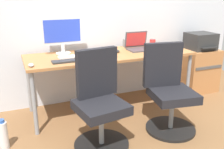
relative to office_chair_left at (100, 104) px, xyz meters
The scene contains 17 objects.
ground_plane 0.91m from the office_chair_left, 60.67° to the left, with size 5.28×5.28×0.00m, color brown.
back_wall 1.48m from the office_chair_left, 70.82° to the left, with size 4.40×0.04×2.60m, color silver.
desk 0.84m from the office_chair_left, 60.67° to the left, with size 2.03×0.70×0.73m.
office_chair_left is the anchor object (origin of this frame).
office_chair_right 0.79m from the office_chair_left, ahead, with size 0.54×0.54×0.94m.
side_cabinet 2.04m from the office_chair_left, 23.77° to the left, with size 0.51×0.46×0.64m.
printer 2.07m from the office_chair_left, 23.75° to the left, with size 0.38×0.40×0.24m.
water_bottle_on_floor 0.97m from the office_chair_left, 164.63° to the left, with size 0.09×0.09×0.31m.
desktop_monitor 1.08m from the office_chair_left, 98.77° to the left, with size 0.48×0.18×0.43m.
open_laptop 1.17m from the office_chair_left, 43.40° to the left, with size 0.31×0.26×0.23m.
keyboard_by_monitor 0.63m from the office_chair_left, 108.92° to the left, with size 0.34×0.12×0.02m, color #2D2D2D.
keyboard_by_laptop 0.76m from the office_chair_left, 96.01° to the left, with size 0.34×0.12×0.02m, color silver.
mouse_by_monitor 0.94m from the office_chair_left, 55.89° to the left, with size 0.06×0.10×0.03m, color #2D2D2D.
mouse_by_laptop 0.80m from the office_chair_left, 139.89° to the left, with size 0.06×0.10×0.03m, color #B7B7B7.
coffee_mug 1.46m from the office_chair_left, 39.18° to the left, with size 0.08×0.08×0.09m, color red.
pen_cup 1.28m from the office_chair_left, 53.68° to the left, with size 0.07×0.07×0.10m, color slate.
paper_pile 0.73m from the office_chair_left, 70.74° to the left, with size 0.21×0.30×0.01m, color white.
Camera 1 is at (-1.14, -2.83, 1.46)m, focal length 41.14 mm.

